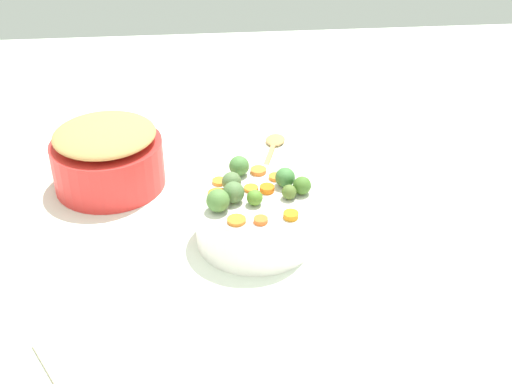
{
  "coord_description": "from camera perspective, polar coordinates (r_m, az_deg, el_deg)",
  "views": [
    {
      "loc": [
        -1.03,
        0.07,
        0.81
      ],
      "look_at": [
        -0.0,
        -0.03,
        0.13
      ],
      "focal_mm": 46.07,
      "sensor_mm": 36.0,
      "label": 1
    }
  ],
  "objects": [
    {
      "name": "tabletop",
      "position": [
        1.31,
        -1.15,
        -4.5
      ],
      "size": [
        2.4,
        2.4,
        0.02
      ],
      "primitive_type": "cube",
      "color": "white",
      "rests_on": "ground"
    },
    {
      "name": "serving_bowl_carrots",
      "position": [
        1.27,
        0.0,
        -2.33
      ],
      "size": [
        0.23,
        0.23,
        0.1
      ],
      "primitive_type": "cylinder",
      "color": "white",
      "rests_on": "tabletop"
    },
    {
      "name": "metal_pot",
      "position": [
        1.48,
        -12.69,
        2.41
      ],
      "size": [
        0.24,
        0.24,
        0.11
      ],
      "primitive_type": "cylinder",
      "color": "red",
      "rests_on": "tabletop"
    },
    {
      "name": "stuffing_mound",
      "position": [
        1.44,
        -13.03,
        4.89
      ],
      "size": [
        0.22,
        0.22,
        0.04
      ],
      "primitive_type": "ellipsoid",
      "color": "tan",
      "rests_on": "metal_pot"
    },
    {
      "name": "carrot_slice_0",
      "position": [
        1.18,
        3.05,
        -2.03
      ],
      "size": [
        0.03,
        0.03,
        0.01
      ],
      "primitive_type": "cylinder",
      "rotation": [
        0.0,
        0.0,
        6.17
      ],
      "color": "orange",
      "rests_on": "serving_bowl_carrots"
    },
    {
      "name": "carrot_slice_1",
      "position": [
        1.25,
        0.97,
        0.28
      ],
      "size": [
        0.04,
        0.04,
        0.01
      ],
      "primitive_type": "cylinder",
      "rotation": [
        0.0,
        0.0,
        5.18
      ],
      "color": "orange",
      "rests_on": "serving_bowl_carrots"
    },
    {
      "name": "carrot_slice_2",
      "position": [
        1.29,
        1.72,
        1.31
      ],
      "size": [
        0.04,
        0.04,
        0.01
      ],
      "primitive_type": "cylinder",
      "rotation": [
        0.0,
        0.0,
        2.66
      ],
      "color": "orange",
      "rests_on": "serving_bowl_carrots"
    },
    {
      "name": "carrot_slice_3",
      "position": [
        1.28,
        -3.2,
        0.92
      ],
      "size": [
        0.03,
        0.03,
        0.01
      ],
      "primitive_type": "cylinder",
      "rotation": [
        0.0,
        0.0,
        0.08
      ],
      "color": "orange",
      "rests_on": "serving_bowl_carrots"
    },
    {
      "name": "carrot_slice_4",
      "position": [
        1.17,
        0.41,
        -2.47
      ],
      "size": [
        0.03,
        0.03,
        0.01
      ],
      "primitive_type": "cylinder",
      "rotation": [
        0.0,
        0.0,
        4.49
      ],
      "color": "orange",
      "rests_on": "serving_bowl_carrots"
    },
    {
      "name": "carrot_slice_5",
      "position": [
        1.23,
        -3.36,
        -0.33
      ],
      "size": [
        0.05,
        0.05,
        0.01
      ],
      "primitive_type": "cylinder",
      "rotation": [
        0.0,
        0.0,
        1.34
      ],
      "color": "orange",
      "rests_on": "serving_bowl_carrots"
    },
    {
      "name": "carrot_slice_6",
      "position": [
        1.26,
        -0.43,
        0.3
      ],
      "size": [
        0.04,
        0.04,
        0.01
      ],
      "primitive_type": "cylinder",
      "rotation": [
        0.0,
        0.0,
        0.67
      ],
      "color": "orange",
      "rests_on": "serving_bowl_carrots"
    },
    {
      "name": "carrot_slice_7",
      "position": [
        1.31,
        0.21,
        1.86
      ],
      "size": [
        0.04,
        0.04,
        0.01
      ],
      "primitive_type": "cylinder",
      "rotation": [
        0.0,
        0.0,
        2.59
      ],
      "color": "orange",
      "rests_on": "serving_bowl_carrots"
    },
    {
      "name": "carrot_slice_8",
      "position": [
        1.17,
        -1.7,
        -2.47
      ],
      "size": [
        0.04,
        0.04,
        0.01
      ],
      "primitive_type": "cylinder",
      "rotation": [
        0.0,
        0.0,
        5.89
      ],
      "color": "orange",
      "rests_on": "serving_bowl_carrots"
    },
    {
      "name": "brussels_sprout_0",
      "position": [
        1.19,
        -3.32,
        -0.75
      ],
      "size": [
        0.04,
        0.04,
        0.04
      ],
      "primitive_type": "sphere",
      "color": "#517D3A",
      "rests_on": "serving_bowl_carrots"
    },
    {
      "name": "brussels_sprout_1",
      "position": [
        1.26,
        2.55,
        1.28
      ],
      "size": [
        0.04,
        0.04,
        0.04
      ],
      "primitive_type": "sphere",
      "color": "#447D3D",
      "rests_on": "serving_bowl_carrots"
    },
    {
      "name": "brussels_sprout_2",
      "position": [
        1.22,
        -1.96,
        -0.03
      ],
      "size": [
        0.04,
        0.04,
        0.04
      ],
      "primitive_type": "sphere",
      "color": "#517340",
      "rests_on": "serving_bowl_carrots"
    },
    {
      "name": "brussels_sprout_3",
      "position": [
        1.21,
        -0.11,
        -0.49
      ],
      "size": [
        0.03,
        0.03,
        0.03
      ],
      "primitive_type": "sphere",
      "color": "#53862A",
      "rests_on": "serving_bowl_carrots"
    },
    {
      "name": "brussels_sprout_4",
      "position": [
        1.23,
        2.89,
        -0.0
      ],
      "size": [
        0.03,
        0.03,
        0.03
      ],
      "primitive_type": "sphere",
      "color": "#536E2C",
      "rests_on": "serving_bowl_carrots"
    },
    {
      "name": "brussels_sprout_5",
      "position": [
        1.24,
        4.01,
        0.6
      ],
      "size": [
        0.03,
        0.03,
        0.03
      ],
      "primitive_type": "sphere",
      "color": "#457128",
      "rests_on": "serving_bowl_carrots"
    },
    {
      "name": "brussels_sprout_6",
      "position": [
        1.25,
        -2.14,
        0.92
      ],
      "size": [
        0.04,
        0.04,
        0.04
      ],
      "primitive_type": "sphere",
      "color": "#537041",
      "rests_on": "serving_bowl_carrots"
    },
    {
      "name": "brussels_sprout_7",
      "position": [
        1.3,
        -1.53,
        2.28
      ],
      "size": [
        0.04,
        0.04,
        0.04
      ],
      "primitive_type": "sphere",
      "color": "#4B7E3C",
      "rests_on": "serving_bowl_carrots"
    },
    {
      "name": "wooden_spoon",
      "position": [
        1.59,
        1.36,
        3.66
      ],
      "size": [
        0.28,
        0.11,
        0.01
      ],
      "color": "tan",
      "rests_on": "tabletop"
    },
    {
      "name": "dish_towel",
      "position": [
        1.09,
        -13.88,
        -14.16
      ],
      "size": [
        0.22,
        0.21,
        0.01
      ],
      "primitive_type": "cube",
      "rotation": [
        0.0,
        0.0,
        0.53
      ],
      "color": "#CCB593",
      "rests_on": "tabletop"
    }
  ]
}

